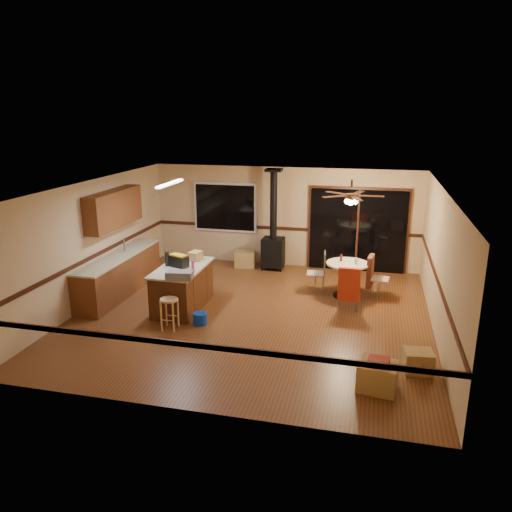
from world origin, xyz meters
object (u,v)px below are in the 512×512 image
(chair_right, at_px, (371,271))
(box_corner_a, at_px, (377,376))
(chair_left, at_px, (321,268))
(toolbox_black, at_px, (178,261))
(box_under_window, at_px, (245,259))
(toolbox_grey, at_px, (180,275))
(blue_bucket, at_px, (200,318))
(bar_stool, at_px, (170,314))
(kitchen_island, at_px, (183,287))
(box_corner_b, at_px, (418,361))
(chair_near, at_px, (349,284))
(wood_stove, at_px, (273,242))
(dining_table, at_px, (347,274))

(chair_right, height_order, box_corner_a, chair_right)
(chair_left, distance_m, box_corner_a, 4.14)
(toolbox_black, distance_m, box_under_window, 3.24)
(toolbox_grey, relative_size, blue_bucket, 1.80)
(bar_stool, relative_size, box_corner_a, 1.09)
(box_corner_a, bearing_deg, kitchen_island, 149.61)
(blue_bucket, relative_size, box_corner_b, 0.63)
(chair_near, height_order, box_corner_b, chair_near)
(kitchen_island, bearing_deg, box_under_window, 80.21)
(kitchen_island, xyz_separation_m, wood_stove, (1.30, 3.05, 0.28))
(blue_bucket, xyz_separation_m, box_corner_a, (3.35, -1.62, 0.10))
(kitchen_island, bearing_deg, box_corner_b, -19.70)
(toolbox_black, distance_m, box_corner_a, 4.75)
(chair_near, distance_m, box_under_window, 3.81)
(box_under_window, relative_size, box_corner_a, 0.94)
(chair_left, relative_size, chair_right, 0.74)
(toolbox_black, bearing_deg, toolbox_grey, -66.63)
(toolbox_grey, bearing_deg, chair_near, 22.76)
(chair_left, bearing_deg, chair_right, -1.90)
(blue_bucket, height_order, dining_table, dining_table)
(chair_left, distance_m, box_corner_b, 3.78)
(toolbox_grey, height_order, chair_right, toolbox_grey)
(toolbox_black, relative_size, chair_left, 0.79)
(dining_table, distance_m, box_under_window, 3.21)
(toolbox_black, xyz_separation_m, chair_near, (3.45, 0.57, -0.42))
(wood_stove, xyz_separation_m, chair_near, (2.08, -2.46, -0.13))
(dining_table, bearing_deg, toolbox_black, -156.58)
(kitchen_island, height_order, toolbox_black, toolbox_black)
(blue_bucket, xyz_separation_m, chair_left, (2.07, 2.29, 0.47))
(dining_table, distance_m, chair_left, 0.61)
(dining_table, bearing_deg, box_under_window, 149.44)
(blue_bucket, bearing_deg, bar_stool, -144.73)
(wood_stove, xyz_separation_m, dining_table, (1.98, -1.57, -0.20))
(wood_stove, height_order, toolbox_black, wood_stove)
(box_under_window, bearing_deg, toolbox_black, -101.18)
(toolbox_black, height_order, bar_stool, toolbox_black)
(bar_stool, xyz_separation_m, blue_bucket, (0.48, 0.34, -0.19))
(kitchen_island, distance_m, bar_stool, 1.07)
(box_under_window, bearing_deg, chair_near, -41.41)
(wood_stove, distance_m, toolbox_grey, 3.92)
(toolbox_black, xyz_separation_m, box_corner_b, (4.67, -1.67, -0.84))
(bar_stool, distance_m, box_corner_a, 4.04)
(toolbox_grey, distance_m, chair_right, 4.24)
(blue_bucket, distance_m, chair_near, 3.08)
(toolbox_grey, distance_m, bar_stool, 0.75)
(blue_bucket, relative_size, dining_table, 0.30)
(blue_bucket, distance_m, chair_right, 3.93)
(kitchen_island, relative_size, box_corner_b, 3.83)
(blue_bucket, xyz_separation_m, chair_near, (2.75, 1.30, 0.48))
(chair_near, xyz_separation_m, box_under_window, (-2.84, 2.51, -0.39))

